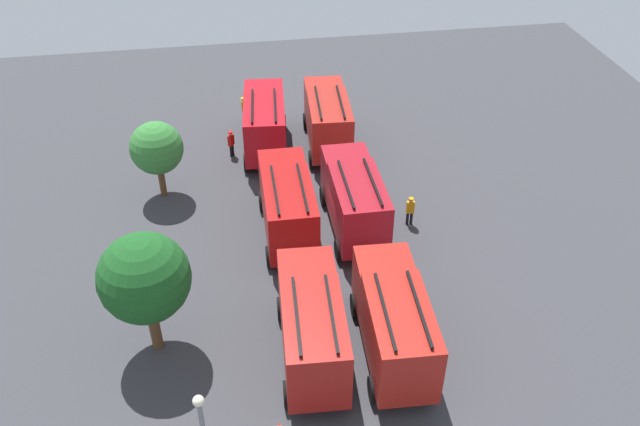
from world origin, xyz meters
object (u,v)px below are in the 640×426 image
object	(u,v)px
fire_truck_1	(354,198)
firefighter_1	(231,142)
firefighter_0	(243,107)
fire_truck_5	(265,121)
fire_truck_2	(327,118)
firefighter_3	(410,210)
firefighter_2	(315,103)
tree_1	(157,148)
fire_truck_3	(312,324)
fire_truck_4	(287,203)
fire_truck_0	(394,320)
tree_0	(144,278)

from	to	relation	value
fire_truck_1	firefighter_1	distance (m)	10.80
firefighter_1	firefighter_0	bearing A→B (deg)	-68.01
fire_truck_5	firefighter_1	distance (m)	2.52
fire_truck_1	firefighter_1	xyz separation A→B (m)	(8.83, 6.11, -1.17)
fire_truck_2	firefighter_3	size ratio (longest dim) A/B	4.18
fire_truck_2	firefighter_1	bearing A→B (deg)	94.69
firefighter_2	tree_1	distance (m)	13.50
fire_truck_2	fire_truck_3	world-z (taller)	same
fire_truck_3	fire_truck_5	xyz separation A→B (m)	(17.83, 0.27, 0.00)
fire_truck_3	firefighter_2	bearing A→B (deg)	-5.90
fire_truck_4	firefighter_2	size ratio (longest dim) A/B	4.42
fire_truck_2	firefighter_3	bearing A→B (deg)	-157.02
firefighter_1	firefighter_3	size ratio (longest dim) A/B	1.00
firefighter_1	tree_1	bearing A→B (deg)	76.13
fire_truck_2	fire_truck_1	bearing A→B (deg)	-176.61
fire_truck_1	fire_truck_5	xyz separation A→B (m)	(9.12, 3.90, 0.00)
fire_truck_0	firefighter_3	bearing A→B (deg)	-17.24
fire_truck_1	firefighter_2	size ratio (longest dim) A/B	4.41
fire_truck_3	tree_0	bearing A→B (deg)	78.06
fire_truck_5	firefighter_3	size ratio (longest dim) A/B	4.20
fire_truck_2	firefighter_2	size ratio (longest dim) A/B	4.50
fire_truck_4	firefighter_3	bearing A→B (deg)	-89.74
fire_truck_2	firefighter_0	xyz separation A→B (m)	(4.68, 5.12, -1.24)
firefighter_2	tree_0	world-z (taller)	tree_0
fire_truck_3	tree_1	distance (m)	15.43
fire_truck_5	firefighter_3	bearing A→B (deg)	-137.34
fire_truck_3	fire_truck_5	size ratio (longest dim) A/B	0.99
fire_truck_4	fire_truck_5	distance (m)	9.06
fire_truck_0	fire_truck_4	bearing A→B (deg)	23.54
firefighter_3	tree_1	size ratio (longest dim) A/B	0.38
firefighter_2	firefighter_1	bearing A→B (deg)	-136.90
firefighter_3	tree_0	xyz separation A→B (m)	(-6.87, 13.47, 3.06)
fire_truck_0	fire_truck_2	distance (m)	17.94
firefighter_0	tree_1	size ratio (longest dim) A/B	0.35
firefighter_1	tree_0	distance (m)	16.55
firefighter_1	firefighter_2	world-z (taller)	firefighter_1
fire_truck_1	tree_0	world-z (taller)	tree_0
tree_0	tree_1	world-z (taller)	tree_0
fire_truck_2	firefighter_0	distance (m)	7.04
fire_truck_2	firefighter_0	bearing A→B (deg)	51.58
fire_truck_2	tree_1	bearing A→B (deg)	113.86
fire_truck_1	fire_truck_3	bearing A→B (deg)	157.78
fire_truck_2	tree_0	distance (m)	19.00
fire_truck_1	tree_1	distance (m)	11.59
fire_truck_0	firefighter_2	xyz separation A→B (m)	(22.53, -0.18, -1.24)
firefighter_0	fire_truck_3	bearing A→B (deg)	-84.78
firefighter_3	fire_truck_3	bearing A→B (deg)	152.02
fire_truck_5	firefighter_2	size ratio (longest dim) A/B	4.52
firefighter_3	tree_1	xyz separation A→B (m)	(5.15, 13.50, 2.16)
firefighter_0	firefighter_3	bearing A→B (deg)	-57.34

